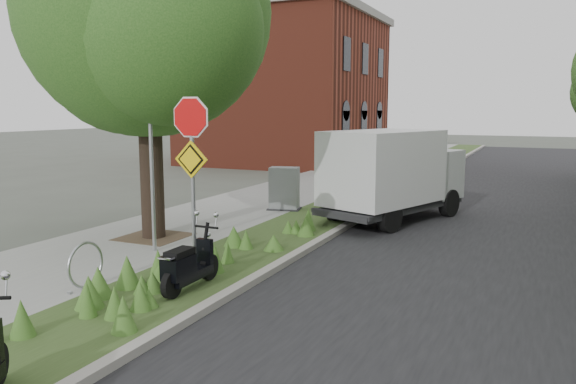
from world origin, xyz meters
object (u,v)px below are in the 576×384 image
box_truck (392,171)px  utility_cabinet (284,189)px  sign_assembly (192,150)px  scooter_far (185,270)px

box_truck → utility_cabinet: bearing=-176.5°
sign_assembly → scooter_far: (0.29, -0.68, -1.86)m
scooter_far → box_truck: (1.40, 7.52, 0.89)m
sign_assembly → utility_cabinet: (-1.40, 6.65, -1.62)m
box_truck → utility_cabinet: box_truck is taller
scooter_far → sign_assembly: bearing=113.0°
sign_assembly → utility_cabinet: sign_assembly is taller
sign_assembly → scooter_far: sign_assembly is taller
sign_assembly → utility_cabinet: bearing=101.9°
utility_cabinet → scooter_far: bearing=-77.0°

